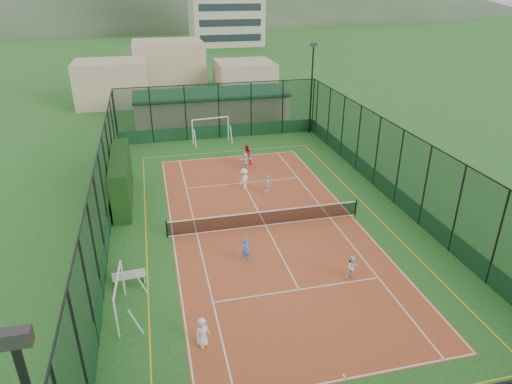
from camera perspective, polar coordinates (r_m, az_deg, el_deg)
ground at (r=27.36m, az=1.19°, el=-4.19°), size 300.00×300.00×0.00m
court_slab at (r=27.36m, az=1.19°, el=-4.18°), size 11.17×23.97×0.01m
tennis_net at (r=27.10m, az=1.20°, el=-3.22°), size 11.67×0.12×1.06m
perimeter_fence at (r=26.22m, az=1.23°, el=0.57°), size 18.12×34.12×5.00m
floodlight_ne at (r=43.29m, az=6.94°, el=12.61°), size 0.60×0.26×8.25m
clubhouse at (r=46.98m, az=-5.61°, el=10.46°), size 15.20×7.20×3.15m
distant_hills at (r=173.69m, az=-12.06°, el=20.24°), size 200.00×60.00×24.00m
hedge_left at (r=31.03m, az=-16.46°, el=1.64°), size 1.07×7.15×3.13m
white_bench at (r=23.09m, az=-15.54°, el=-10.09°), size 1.57×0.52×0.87m
futsal_goal_near at (r=21.02m, az=-16.67°, el=-12.48°), size 2.95×1.03×1.87m
futsal_goal_far at (r=41.25m, az=-5.69°, el=7.68°), size 3.49×1.40×2.19m
child_near_left at (r=19.07m, az=-6.72°, el=-17.00°), size 0.76×0.69×1.31m
child_near_mid at (r=23.76m, az=-1.27°, el=-7.28°), size 0.54×0.41×1.31m
child_near_right at (r=22.99m, az=11.94°, el=-9.20°), size 0.69×0.58×1.26m
child_far_left at (r=31.70m, az=-1.48°, el=1.66°), size 1.09×1.09×1.51m
child_far_right at (r=30.97m, az=1.43°, el=0.89°), size 0.84×0.68×1.34m
child_far_back at (r=35.27m, az=-1.36°, el=3.95°), size 1.18×0.38×1.28m
coach at (r=35.92m, az=-1.20°, el=4.67°), size 0.88×0.73×1.65m
tennis_balls at (r=28.23m, az=-1.02°, el=-3.10°), size 5.65×1.21×0.07m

